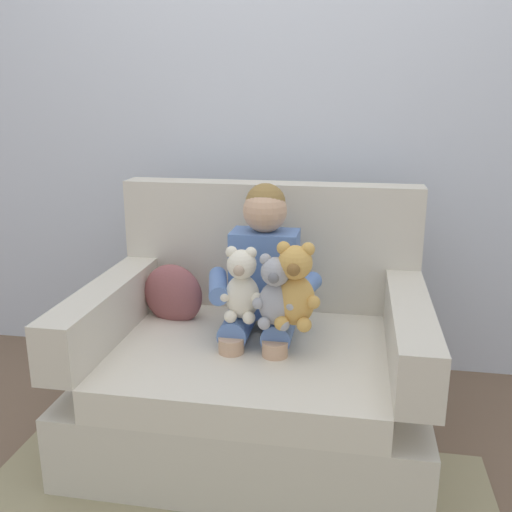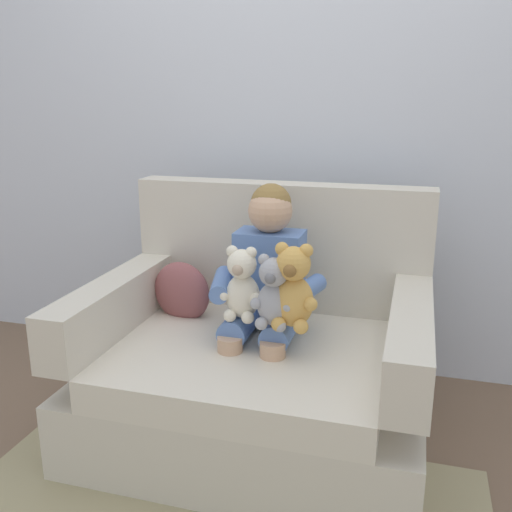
{
  "view_description": "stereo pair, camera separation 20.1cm",
  "coord_description": "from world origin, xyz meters",
  "px_view_note": "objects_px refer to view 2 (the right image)",
  "views": [
    {
      "loc": [
        0.36,
        -1.96,
        1.31
      ],
      "look_at": [
        0.02,
        -0.05,
        0.76
      ],
      "focal_mm": 39.82,
      "sensor_mm": 36.0,
      "label": 1
    },
    {
      "loc": [
        0.55,
        -1.91,
        1.31
      ],
      "look_at": [
        0.02,
        -0.05,
        0.76
      ],
      "focal_mm": 39.82,
      "sensor_mm": 36.0,
      "label": 2
    }
  ],
  "objects_px": {
    "plush_cream": "(242,286)",
    "throw_pillow": "(182,292)",
    "armchair": "(259,363)",
    "plush_honey": "(293,289)",
    "seated_child": "(265,282)",
    "plush_grey": "(274,294)"
  },
  "relations": [
    {
      "from": "seated_child",
      "to": "plush_honey",
      "type": "xyz_separation_m",
      "value": [
        0.14,
        -0.17,
        0.04
      ]
    },
    {
      "from": "throw_pillow",
      "to": "plush_honey",
      "type": "bearing_deg",
      "value": -26.36
    },
    {
      "from": "plush_cream",
      "to": "plush_grey",
      "type": "distance_m",
      "value": 0.13
    },
    {
      "from": "throw_pillow",
      "to": "seated_child",
      "type": "bearing_deg",
      "value": -14.14
    },
    {
      "from": "plush_cream",
      "to": "plush_honey",
      "type": "bearing_deg",
      "value": -26.33
    },
    {
      "from": "armchair",
      "to": "plush_cream",
      "type": "xyz_separation_m",
      "value": [
        -0.03,
        -0.1,
        0.35
      ]
    },
    {
      "from": "seated_child",
      "to": "throw_pillow",
      "type": "distance_m",
      "value": 0.42
    },
    {
      "from": "plush_honey",
      "to": "throw_pillow",
      "type": "bearing_deg",
      "value": 169.39
    },
    {
      "from": "plush_grey",
      "to": "seated_child",
      "type": "bearing_deg",
      "value": 117.22
    },
    {
      "from": "plush_cream",
      "to": "plush_honey",
      "type": "height_order",
      "value": "plush_honey"
    },
    {
      "from": "seated_child",
      "to": "plush_honey",
      "type": "height_order",
      "value": "seated_child"
    },
    {
      "from": "armchair",
      "to": "throw_pillow",
      "type": "xyz_separation_m",
      "value": [
        -0.38,
        0.13,
        0.22
      ]
    },
    {
      "from": "plush_cream",
      "to": "throw_pillow",
      "type": "bearing_deg",
      "value": 128.17
    },
    {
      "from": "armchair",
      "to": "plush_grey",
      "type": "relative_size",
      "value": 4.79
    },
    {
      "from": "seated_child",
      "to": "throw_pillow",
      "type": "xyz_separation_m",
      "value": [
        -0.39,
        0.1,
        -0.11
      ]
    },
    {
      "from": "plush_grey",
      "to": "throw_pillow",
      "type": "relative_size",
      "value": 1.02
    },
    {
      "from": "seated_child",
      "to": "plush_honey",
      "type": "distance_m",
      "value": 0.22
    },
    {
      "from": "seated_child",
      "to": "plush_grey",
      "type": "xyz_separation_m",
      "value": [
        0.08,
        -0.18,
        0.02
      ]
    },
    {
      "from": "seated_child",
      "to": "plush_grey",
      "type": "bearing_deg",
      "value": -72.59
    },
    {
      "from": "armchair",
      "to": "plush_cream",
      "type": "height_order",
      "value": "armchair"
    },
    {
      "from": "armchair",
      "to": "plush_honey",
      "type": "distance_m",
      "value": 0.43
    },
    {
      "from": "plush_honey",
      "to": "seated_child",
      "type": "bearing_deg",
      "value": 146.57
    }
  ]
}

